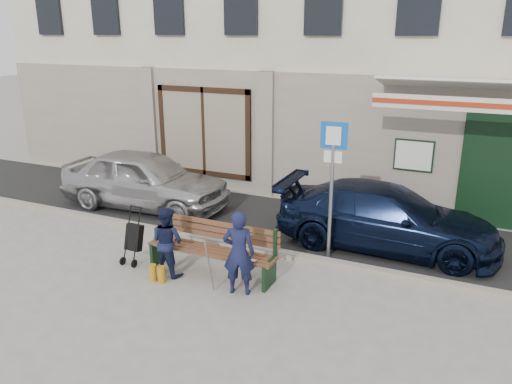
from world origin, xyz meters
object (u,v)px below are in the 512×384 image
Objects in this scene: car_silver at (145,179)px; man at (239,253)px; woman at (167,241)px; car_navy at (386,217)px; bench at (209,249)px; stroller at (134,238)px; parking_sign at (332,170)px.

man reaches higher than car_silver.
woman is (2.54, -2.77, -0.08)m from car_silver.
car_navy reaches higher than bench.
stroller is at bearing -149.77° from car_silver.
bench is at bearing -129.87° from car_silver.
man is at bearing -174.96° from woman.
stroller reaches higher than bench.
car_navy is (5.82, 0.02, -0.08)m from car_silver.
car_silver is 3.32× the size of woman.
car_silver is 3.94× the size of stroller.
woman is (-0.65, -0.33, 0.17)m from bench.
woman is at bearing -146.09° from parking_sign.
woman is (-1.45, 0.09, -0.09)m from man.
bench is at bearing 132.77° from car_navy.
stroller is at bearing -155.97° from parking_sign.
parking_sign reaches higher than stroller.
woman is (-2.41, -1.82, -1.12)m from parking_sign.
parking_sign is (4.94, -0.95, 1.04)m from car_silver.
car_navy is 3.61m from bench.
bench is 2.26× the size of stroller.
car_navy is 1.72m from parking_sign.
parking_sign is 2.47× the size of stroller.
car_navy is 3.02× the size of man.
car_silver reaches higher than stroller.
man is 1.14× the size of woman.
car_silver is 5.82m from car_navy.
man is at bearing 147.22° from car_navy.
stroller is at bearing -1.07° from woman.
parking_sign is 2.08× the size of woman.
bench is 1.52m from stroller.
car_silver is 1.74× the size of bench.
car_silver is at bearing 89.87° from car_navy.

